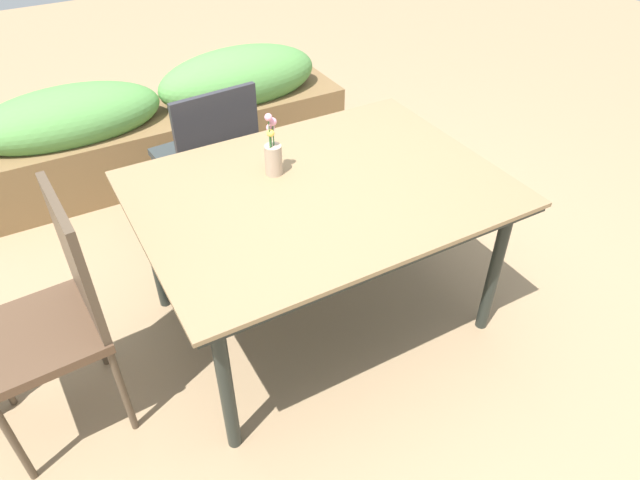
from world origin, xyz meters
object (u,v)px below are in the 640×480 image
object	(u,v)px
dining_table	(320,199)
chair_end_left	(55,310)
chair_far_side	(210,153)
flower_vase	(273,154)
planter_box	(165,122)

from	to	relation	value
dining_table	chair_end_left	xyz separation A→B (m)	(-1.10, 0.01, -0.12)
chair_end_left	chair_far_side	bearing A→B (deg)	-49.48
dining_table	chair_end_left	distance (m)	1.11
dining_table	chair_far_side	size ratio (longest dim) A/B	1.67
dining_table	flower_vase	size ratio (longest dim) A/B	5.24
chair_end_left	planter_box	world-z (taller)	chair_end_left
flower_vase	chair_far_side	bearing A→B (deg)	94.10
chair_far_side	flower_vase	distance (m)	0.80
chair_far_side	planter_box	world-z (taller)	chair_far_side
chair_end_left	planter_box	bearing A→B (deg)	-31.58
chair_end_left	flower_vase	size ratio (longest dim) A/B	3.52
chair_far_side	flower_vase	xyz separation A→B (m)	(0.05, -0.72, 0.34)
flower_vase	chair_end_left	bearing A→B (deg)	-169.43
planter_box	chair_end_left	bearing A→B (deg)	-117.96
flower_vase	planter_box	size ratio (longest dim) A/B	0.12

